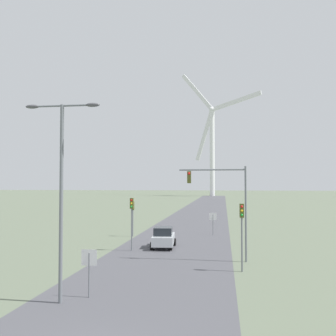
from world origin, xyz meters
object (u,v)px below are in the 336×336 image
(traffic_light_mast_overhead, at_px, (224,194))
(wind_turbine_left, at_px, (212,140))
(car_approaching, at_px, (163,237))
(stop_sign_near, at_px, (89,264))
(traffic_light_post_near_right, at_px, (242,222))
(stop_sign_far, at_px, (213,220))
(streetlamp, at_px, (61,175))
(traffic_light_post_mid_left, at_px, (133,211))
(traffic_light_post_near_left, at_px, (132,212))

(traffic_light_mast_overhead, height_order, wind_turbine_left, wind_turbine_left)
(car_approaching, bearing_deg, stop_sign_near, -95.13)
(stop_sign_near, bearing_deg, traffic_light_mast_overhead, 56.52)
(traffic_light_post_near_right, relative_size, car_approaching, 1.04)
(stop_sign_near, xyz_separation_m, stop_sign_far, (5.51, 24.61, 0.03))
(streetlamp, height_order, traffic_light_post_mid_left, streetlamp)
(traffic_light_mast_overhead, distance_m, car_approaching, 8.55)
(traffic_light_post_near_left, bearing_deg, car_approaching, 38.71)
(traffic_light_post_near_left, xyz_separation_m, traffic_light_post_mid_left, (-1.93, 8.68, -0.48))
(stop_sign_near, bearing_deg, wind_turbine_left, 89.40)
(traffic_light_post_near_left, distance_m, car_approaching, 3.89)
(wind_turbine_left, bearing_deg, stop_sign_near, -90.60)
(wind_turbine_left, bearing_deg, traffic_light_post_near_left, -91.07)
(traffic_light_post_mid_left, bearing_deg, traffic_light_mast_overhead, -51.39)
(stop_sign_far, bearing_deg, wind_turbine_left, 91.65)
(stop_sign_near, distance_m, traffic_light_post_near_left, 13.67)
(streetlamp, relative_size, stop_sign_near, 4.01)
(streetlamp, distance_m, traffic_light_mast_overhead, 13.65)
(stop_sign_near, height_order, traffic_light_mast_overhead, traffic_light_mast_overhead)
(traffic_light_post_near_left, bearing_deg, wind_turbine_left, 88.93)
(stop_sign_far, xyz_separation_m, car_approaching, (-4.12, -9.12, -0.79))
(traffic_light_post_near_right, relative_size, wind_turbine_left, 0.08)
(streetlamp, xyz_separation_m, traffic_light_post_mid_left, (-1.92, 23.29, -3.32))
(traffic_light_post_mid_left, height_order, car_approaching, traffic_light_post_mid_left)
(traffic_light_post_mid_left, bearing_deg, car_approaching, -57.07)
(stop_sign_far, relative_size, car_approaching, 0.58)
(stop_sign_near, distance_m, car_approaching, 15.57)
(stop_sign_near, height_order, traffic_light_post_near_right, traffic_light_post_near_right)
(stop_sign_far, height_order, traffic_light_post_near_right, traffic_light_post_near_right)
(stop_sign_near, relative_size, stop_sign_far, 0.98)
(traffic_light_post_mid_left, bearing_deg, wind_turbine_left, 88.05)
(traffic_light_mast_overhead, bearing_deg, traffic_light_post_mid_left, 128.61)
(traffic_light_post_mid_left, distance_m, traffic_light_mast_overhead, 15.64)
(stop_sign_near, xyz_separation_m, wind_turbine_left, (1.67, 158.21, 23.67))
(traffic_light_post_near_right, xyz_separation_m, traffic_light_post_mid_left, (-10.82, 15.35, -0.44))
(stop_sign_far, relative_size, wind_turbine_left, 0.04)
(traffic_light_post_near_right, relative_size, traffic_light_mast_overhead, 0.63)
(car_approaching, height_order, wind_turbine_left, wind_turbine_left)
(stop_sign_far, height_order, wind_turbine_left, wind_turbine_left)
(stop_sign_near, bearing_deg, stop_sign_far, 77.37)
(traffic_light_mast_overhead, bearing_deg, traffic_light_post_near_right, -70.34)
(stop_sign_near, bearing_deg, traffic_light_post_mid_left, 97.61)
(stop_sign_far, height_order, traffic_light_post_mid_left, traffic_light_post_mid_left)
(traffic_light_post_near_left, xyz_separation_m, car_approaching, (2.43, 1.95, -2.33))
(car_approaching, bearing_deg, wind_turbine_left, 89.89)
(streetlamp, distance_m, stop_sign_near, 4.66)
(stop_sign_far, height_order, car_approaching, stop_sign_far)
(stop_sign_far, bearing_deg, streetlamp, -104.33)
(stop_sign_far, xyz_separation_m, traffic_light_post_near_left, (-6.55, -11.06, 1.54))
(traffic_light_post_near_right, relative_size, traffic_light_post_mid_left, 1.16)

